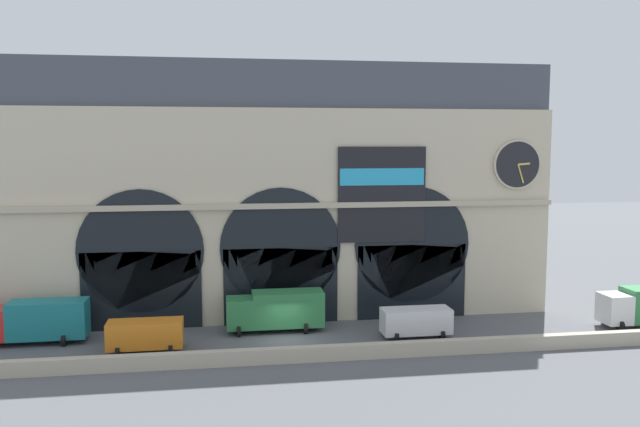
{
  "coord_description": "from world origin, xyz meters",
  "views": [
    {
      "loc": [
        -4.97,
        -47.0,
        14.64
      ],
      "look_at": [
        3.19,
        5.0,
        8.91
      ],
      "focal_mm": 36.9,
      "sensor_mm": 36.0,
      "label": 1
    }
  ],
  "objects_px": {
    "van_midwest": "(145,334)",
    "box_truck_center": "(276,310)",
    "van_mideast": "(416,321)",
    "box_truck_west": "(36,320)"
  },
  "relations": [
    {
      "from": "van_mideast",
      "to": "box_truck_west",
      "type": "bearing_deg",
      "value": 174.14
    },
    {
      "from": "van_midwest",
      "to": "box_truck_center",
      "type": "xyz_separation_m",
      "value": [
        9.54,
        3.57,
        0.45
      ]
    },
    {
      "from": "box_truck_center",
      "to": "van_midwest",
      "type": "bearing_deg",
      "value": -159.47
    },
    {
      "from": "van_midwest",
      "to": "van_mideast",
      "type": "height_order",
      "value": "same"
    },
    {
      "from": "box_truck_west",
      "to": "van_midwest",
      "type": "xyz_separation_m",
      "value": [
        8.1,
        -3.22,
        -0.45
      ]
    },
    {
      "from": "box_truck_west",
      "to": "van_mideast",
      "type": "relative_size",
      "value": 1.44
    },
    {
      "from": "van_midwest",
      "to": "box_truck_center",
      "type": "relative_size",
      "value": 0.69
    },
    {
      "from": "van_midwest",
      "to": "box_truck_west",
      "type": "bearing_deg",
      "value": 158.35
    },
    {
      "from": "van_midwest",
      "to": "van_mideast",
      "type": "distance_m",
      "value": 19.79
    },
    {
      "from": "box_truck_center",
      "to": "van_mideast",
      "type": "relative_size",
      "value": 1.44
    }
  ]
}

